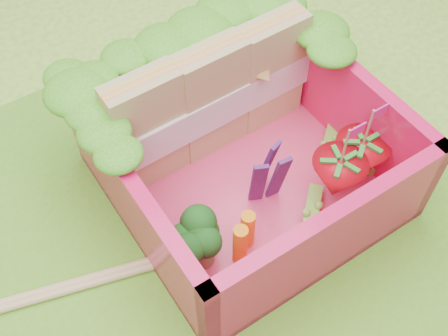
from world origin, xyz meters
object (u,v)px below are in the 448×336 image
chopsticks (17,302)px  bento_box (247,153)px  broccoli (201,240)px  strawberry_right (358,160)px  strawberry_left (336,179)px  sandwich_stack (212,100)px

chopsticks → bento_box: bearing=-1.3°
chopsticks → broccoli: bearing=-19.8°
bento_box → strawberry_right: strawberry_right is taller
broccoli → strawberry_left: strawberry_left is taller
sandwich_stack → bento_box: bearing=-90.9°
broccoli → sandwich_stack: bearing=53.2°
bento_box → sandwich_stack: size_ratio=1.10×
broccoli → strawberry_left: 0.75m
broccoli → strawberry_right: size_ratio=0.66×
bento_box → strawberry_left: 0.46m
sandwich_stack → chopsticks: sandwich_stack is taller
broccoli → bento_box: bearing=31.6°
bento_box → strawberry_left: (0.32, -0.33, -0.08)m
strawberry_right → chopsticks: size_ratio=0.23×
strawberry_left → chopsticks: 1.62m
strawberry_right → strawberry_left: bearing=-170.4°
strawberry_right → chopsticks: (-1.74, 0.33, -0.17)m
broccoli → chopsticks: bearing=160.2°
sandwich_stack → broccoli: bearing=-126.8°
bento_box → sandwich_stack: bearing=89.1°
sandwich_stack → chopsticks: bearing=-166.9°
sandwich_stack → strawberry_right: sandwich_stack is taller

